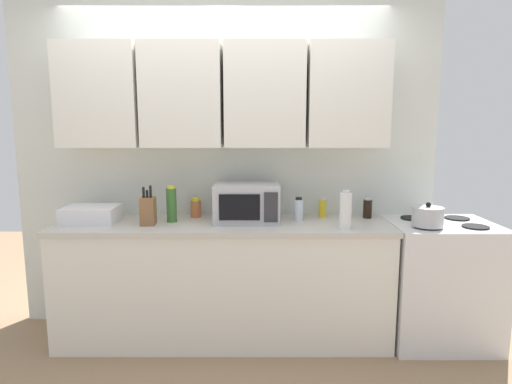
{
  "coord_description": "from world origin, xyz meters",
  "views": [
    {
      "loc": [
        0.24,
        -3.41,
        1.61
      ],
      "look_at": [
        0.25,
        -0.25,
        1.12
      ],
      "focal_mm": 30.28,
      "sensor_mm": 36.0,
      "label": 1
    }
  ],
  "objects_px": {
    "bottle_white_jar": "(344,210)",
    "dish_rack": "(90,215)",
    "bottle_spice_jar": "(195,208)",
    "knife_block": "(147,211)",
    "bottle_green_oil": "(170,204)",
    "bottle_clear_tall": "(297,209)",
    "stove_range": "(437,281)",
    "kettle": "(426,216)",
    "bottle_soy_dark": "(366,208)",
    "bottle_yellow_mustard": "(321,208)",
    "microwave": "(246,203)"
  },
  "relations": [
    {
      "from": "stove_range",
      "to": "bottle_white_jar",
      "type": "height_order",
      "value": "bottle_white_jar"
    },
    {
      "from": "stove_range",
      "to": "bottle_soy_dark",
      "type": "relative_size",
      "value": 5.84
    },
    {
      "from": "bottle_green_oil",
      "to": "bottle_soy_dark",
      "type": "relative_size",
      "value": 1.72
    },
    {
      "from": "kettle",
      "to": "bottle_green_oil",
      "type": "height_order",
      "value": "bottle_green_oil"
    },
    {
      "from": "microwave",
      "to": "bottle_spice_jar",
      "type": "relative_size",
      "value": 3.1
    },
    {
      "from": "bottle_white_jar",
      "to": "bottle_soy_dark",
      "type": "relative_size",
      "value": 1.73
    },
    {
      "from": "bottle_green_oil",
      "to": "bottle_clear_tall",
      "type": "xyz_separation_m",
      "value": [
        0.95,
        0.04,
        -0.05
      ]
    },
    {
      "from": "knife_block",
      "to": "bottle_spice_jar",
      "type": "height_order",
      "value": "knife_block"
    },
    {
      "from": "bottle_spice_jar",
      "to": "bottle_green_oil",
      "type": "xyz_separation_m",
      "value": [
        -0.16,
        -0.16,
        0.06
      ]
    },
    {
      "from": "knife_block",
      "to": "bottle_spice_jar",
      "type": "relative_size",
      "value": 1.85
    },
    {
      "from": "bottle_spice_jar",
      "to": "knife_block",
      "type": "bearing_deg",
      "value": -139.86
    },
    {
      "from": "bottle_soy_dark",
      "to": "bottle_green_oil",
      "type": "bearing_deg",
      "value": -174.96
    },
    {
      "from": "kettle",
      "to": "bottle_white_jar",
      "type": "xyz_separation_m",
      "value": [
        -0.58,
        -0.03,
        0.05
      ]
    },
    {
      "from": "stove_range",
      "to": "dish_rack",
      "type": "height_order",
      "value": "dish_rack"
    },
    {
      "from": "microwave",
      "to": "bottle_soy_dark",
      "type": "height_order",
      "value": "microwave"
    },
    {
      "from": "bottle_yellow_mustard",
      "to": "bottle_soy_dark",
      "type": "relative_size",
      "value": 1.02
    },
    {
      "from": "kettle",
      "to": "dish_rack",
      "type": "bearing_deg",
      "value": 176.21
    },
    {
      "from": "dish_rack",
      "to": "microwave",
      "type": "bearing_deg",
      "value": 2.35
    },
    {
      "from": "bottle_yellow_mustard",
      "to": "stove_range",
      "type": "bearing_deg",
      "value": -13.7
    },
    {
      "from": "kettle",
      "to": "bottle_clear_tall",
      "type": "bearing_deg",
      "value": 165.35
    },
    {
      "from": "dish_rack",
      "to": "knife_block",
      "type": "height_order",
      "value": "knife_block"
    },
    {
      "from": "knife_block",
      "to": "microwave",
      "type": "bearing_deg",
      "value": 9.19
    },
    {
      "from": "kettle",
      "to": "bottle_green_oil",
      "type": "relative_size",
      "value": 0.79
    },
    {
      "from": "microwave",
      "to": "dish_rack",
      "type": "distance_m",
      "value": 1.15
    },
    {
      "from": "stove_range",
      "to": "bottle_white_jar",
      "type": "xyz_separation_m",
      "value": [
        -0.75,
        -0.17,
        0.58
      ]
    },
    {
      "from": "bottle_clear_tall",
      "to": "dish_rack",
      "type": "bearing_deg",
      "value": -177.37
    },
    {
      "from": "bottle_white_jar",
      "to": "bottle_soy_dark",
      "type": "height_order",
      "value": "bottle_white_jar"
    },
    {
      "from": "microwave",
      "to": "bottle_green_oil",
      "type": "bearing_deg",
      "value": -178.0
    },
    {
      "from": "bottle_white_jar",
      "to": "microwave",
      "type": "bearing_deg",
      "value": 160.8
    },
    {
      "from": "stove_range",
      "to": "kettle",
      "type": "xyz_separation_m",
      "value": [
        -0.17,
        -0.14,
        0.53
      ]
    },
    {
      "from": "bottle_spice_jar",
      "to": "stove_range",
      "type": "bearing_deg",
      "value": -6.53
    },
    {
      "from": "knife_block",
      "to": "bottle_clear_tall",
      "type": "bearing_deg",
      "value": 7.18
    },
    {
      "from": "kettle",
      "to": "knife_block",
      "type": "relative_size",
      "value": 0.74
    },
    {
      "from": "dish_rack",
      "to": "bottle_spice_jar",
      "type": "bearing_deg",
      "value": 14.42
    },
    {
      "from": "knife_block",
      "to": "bottle_white_jar",
      "type": "height_order",
      "value": "knife_block"
    },
    {
      "from": "knife_block",
      "to": "bottle_yellow_mustard",
      "type": "height_order",
      "value": "knife_block"
    },
    {
      "from": "dish_rack",
      "to": "bottle_clear_tall",
      "type": "distance_m",
      "value": 1.53
    },
    {
      "from": "bottle_white_jar",
      "to": "dish_rack",
      "type": "bearing_deg",
      "value": 174.01
    },
    {
      "from": "knife_block",
      "to": "bottle_soy_dark",
      "type": "distance_m",
      "value": 1.65
    },
    {
      "from": "microwave",
      "to": "bottle_clear_tall",
      "type": "height_order",
      "value": "microwave"
    },
    {
      "from": "knife_block",
      "to": "bottle_clear_tall",
      "type": "xyz_separation_m",
      "value": [
        1.1,
        0.14,
        -0.02
      ]
    },
    {
      "from": "microwave",
      "to": "knife_block",
      "type": "bearing_deg",
      "value": -170.81
    },
    {
      "from": "kettle",
      "to": "microwave",
      "type": "relative_size",
      "value": 0.44
    },
    {
      "from": "bottle_spice_jar",
      "to": "bottle_green_oil",
      "type": "relative_size",
      "value": 0.57
    },
    {
      "from": "microwave",
      "to": "bottle_green_oil",
      "type": "relative_size",
      "value": 1.78
    },
    {
      "from": "bottle_yellow_mustard",
      "to": "bottle_white_jar",
      "type": "relative_size",
      "value": 0.59
    },
    {
      "from": "bottle_white_jar",
      "to": "bottle_clear_tall",
      "type": "bearing_deg",
      "value": 138.65
    },
    {
      "from": "bottle_clear_tall",
      "to": "bottle_soy_dark",
      "type": "distance_m",
      "value": 0.55
    },
    {
      "from": "bottle_green_oil",
      "to": "bottle_soy_dark",
      "type": "distance_m",
      "value": 1.49
    },
    {
      "from": "bottle_yellow_mustard",
      "to": "bottle_white_jar",
      "type": "distance_m",
      "value": 0.4
    }
  ]
}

